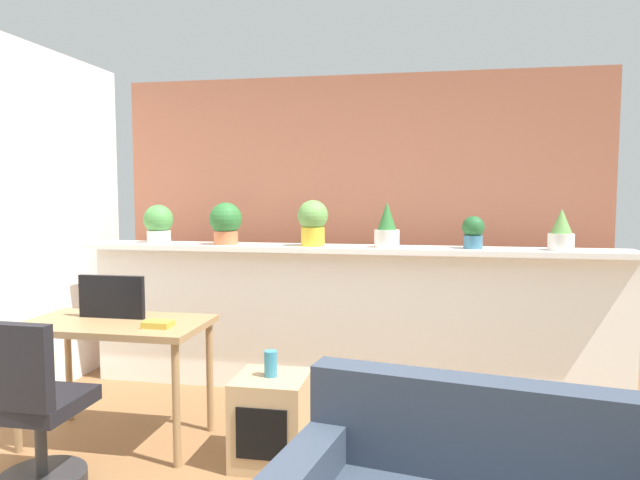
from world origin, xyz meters
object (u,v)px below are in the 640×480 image
Objects in this scene: potted_plant_2 at (313,221)px; potted_plant_5 at (561,231)px; potted_plant_3 at (387,228)px; vase_on_shelf at (271,364)px; book_on_desk at (158,324)px; potted_plant_4 at (473,232)px; potted_plant_0 at (159,223)px; office_chair at (32,419)px; desk at (116,335)px; side_cube_shelf at (271,420)px; tv_monitor at (112,297)px; potted_plant_1 at (226,222)px.

potted_plant_5 is (1.75, -0.00, -0.05)m from potted_plant_2.
potted_plant_3 is 1.45m from vase_on_shelf.
potted_plant_4 is at bearing 32.34° from book_on_desk.
potted_plant_0 is at bearing 177.67° from potted_plant_3.
desk is at bearing 81.24° from office_chair.
office_chair is (-2.27, -1.72, -0.86)m from potted_plant_4.
vase_on_shelf is 0.70m from book_on_desk.
potted_plant_4 is 0.47× the size of side_cube_shelf.
potted_plant_0 is 1.89m from vase_on_shelf.
vase_on_shelf is (1.00, -0.10, -0.09)m from desk.
potted_plant_2 reaches higher than potted_plant_5.
potted_plant_5 reaches higher than desk.
office_chair is (-0.03, -0.72, -0.49)m from tv_monitor.
desk is 0.35m from book_on_desk.
potted_plant_1 reaches higher than vase_on_shelf.
office_chair is 6.25× the size of vase_on_shelf.
book_on_desk is (-0.68, 0.00, 0.20)m from vase_on_shelf.
potted_plant_5 is at bearing -1.80° from potted_plant_4.
office_chair is at bearing -149.33° from potted_plant_5.
potted_plant_0 is 1.98m from office_chair.
office_chair is at bearing -154.07° from side_cube_shelf.
office_chair is 1.23m from side_cube_shelf.
potted_plant_2 is 1.75m from potted_plant_5.
desk is (-2.76, -1.06, -0.59)m from potted_plant_5.
potted_plant_1 is 2.23× the size of vase_on_shelf.
book_on_desk reaches higher than vase_on_shelf.
potted_plant_4 is at bearing 0.83° from potted_plant_2.
office_chair reaches higher than side_cube_shelf.
potted_plant_4 reaches higher than desk.
potted_plant_0 is at bearing 174.23° from potted_plant_1.
potted_plant_5 reaches higher than book_on_desk.
potted_plant_2 is at bearing 56.84° from office_chair.
potted_plant_4 is 1.45× the size of book_on_desk.
desk is at bearing 174.28° from vase_on_shelf.
book_on_desk is (-1.85, -1.17, -0.48)m from potted_plant_4.
potted_plant_0 reaches higher than desk.
office_chair reaches higher than book_on_desk.
potted_plant_5 is 2.74m from book_on_desk.
potted_plant_5 is at bearing 20.91° from desk.
office_chair is 0.79m from book_on_desk.
tv_monitor is 0.47× the size of office_chair.
potted_plant_2 is at bearing 89.61° from side_cube_shelf.
potted_plant_0 reaches higher than potted_plant_4.
potted_plant_0 is 2.43m from potted_plant_4.
tv_monitor is at bearing 170.42° from vase_on_shelf.
potted_plant_3 is at bearing 45.41° from office_chair.
office_chair is 1.24m from vase_on_shelf.
potted_plant_3 is 1.20m from potted_plant_5.
potted_plant_0 is 0.91× the size of potted_plant_3.
potted_plant_5 is at bearing -0.08° from potted_plant_1.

